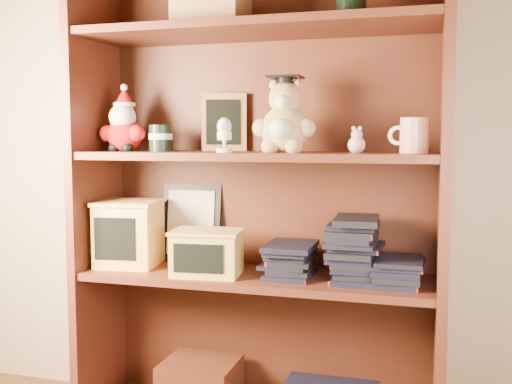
{
  "coord_description": "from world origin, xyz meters",
  "views": [
    {
      "loc": [
        0.63,
        -0.56,
        1.0
      ],
      "look_at": [
        0.09,
        1.3,
        0.82
      ],
      "focal_mm": 42.0,
      "sensor_mm": 36.0,
      "label": 1
    }
  ],
  "objects_px": {
    "teacher_mug": "(413,135)",
    "bookcase": "(259,203)",
    "grad_teddy_bear": "(285,123)",
    "treats_box": "(129,233)"
  },
  "relations": [
    {
      "from": "bookcase",
      "to": "teacher_mug",
      "type": "relative_size",
      "value": 13.32
    },
    {
      "from": "grad_teddy_bear",
      "to": "teacher_mug",
      "type": "bearing_deg",
      "value": 1.09
    },
    {
      "from": "grad_teddy_bear",
      "to": "teacher_mug",
      "type": "xyz_separation_m",
      "value": [
        0.4,
        0.01,
        -0.04
      ]
    },
    {
      "from": "grad_teddy_bear",
      "to": "treats_box",
      "type": "xyz_separation_m",
      "value": [
        -0.56,
        0.01,
        -0.38
      ]
    },
    {
      "from": "bookcase",
      "to": "treats_box",
      "type": "height_order",
      "value": "bookcase"
    },
    {
      "from": "treats_box",
      "to": "bookcase",
      "type": "bearing_deg",
      "value": 6.41
    },
    {
      "from": "grad_teddy_bear",
      "to": "teacher_mug",
      "type": "distance_m",
      "value": 0.4
    },
    {
      "from": "bookcase",
      "to": "grad_teddy_bear",
      "type": "height_order",
      "value": "bookcase"
    },
    {
      "from": "teacher_mug",
      "to": "bookcase",
      "type": "bearing_deg",
      "value": 174.16
    },
    {
      "from": "teacher_mug",
      "to": "treats_box",
      "type": "relative_size",
      "value": 0.51
    }
  ]
}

